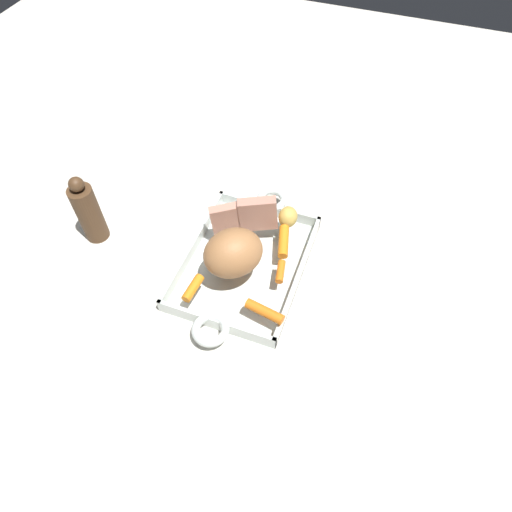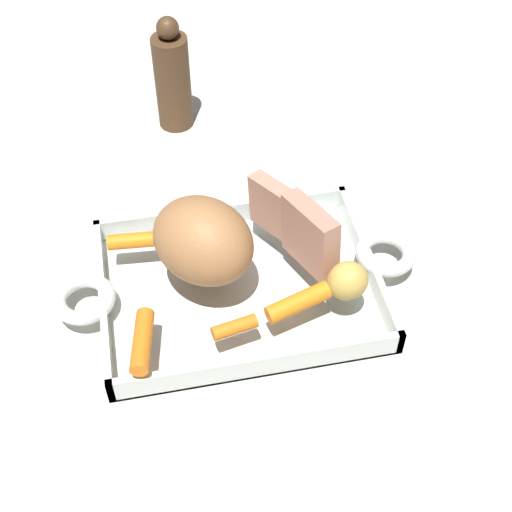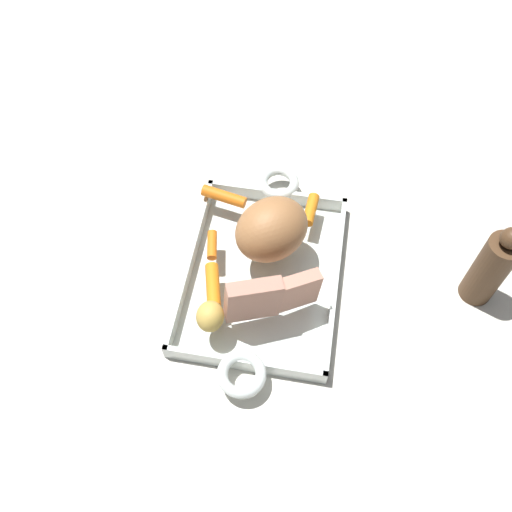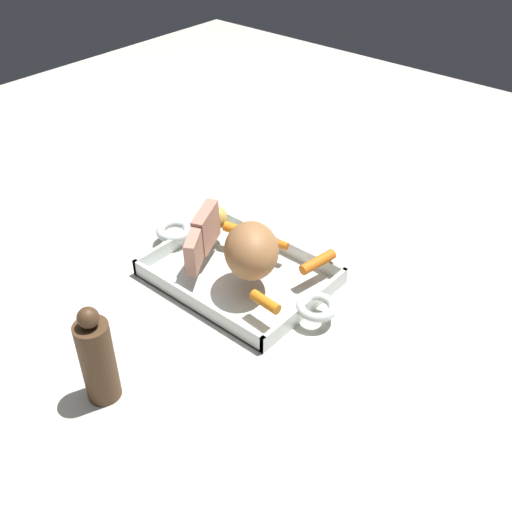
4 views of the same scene
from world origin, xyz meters
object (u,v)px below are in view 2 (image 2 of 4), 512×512
Objects in this scene: baby_carrot_southwest at (132,241)px; roasting_dish at (239,286)px; potato_golden_small at (348,281)px; pepper_mill at (173,79)px; baby_carrot_southeast at (142,341)px; pork_roast at (203,241)px; roast_slice_thick at (274,208)px; roast_slice_thin at (311,239)px; baby_carrot_long at (298,303)px; baby_carrot_northwest at (235,327)px.

roasting_dish is at bearing 151.49° from baby_carrot_southwest.
baby_carrot_southwest is at bearing -28.06° from potato_golden_small.
pepper_mill reaches higher than baby_carrot_southwest.
baby_carrot_southeast is at bearing 89.12° from baby_carrot_southwest.
pork_roast is 0.15m from potato_golden_small.
pepper_mill reaches higher than roast_slice_thick.
potato_golden_small is at bearing 118.12° from roast_slice_thin.
roast_slice_thin is at bearing 161.20° from baby_carrot_southwest.
baby_carrot_long reaches higher than baby_carrot_southwest.
baby_carrot_northwest is (0.02, 0.08, 0.03)m from roasting_dish.
pepper_mill reaches higher than roast_slice_thin.
baby_carrot_northwest is 0.85× the size of baby_carrot_southwest.
pork_roast is at bearing -23.99° from potato_golden_small.
baby_carrot_northwest is at bearing 13.22° from baby_carrot_long.
roasting_dish is 0.33m from pepper_mill.
baby_carrot_northwest is 0.40m from pepper_mill.
pork_roast reaches higher than baby_carrot_southeast.
potato_golden_small is at bearing 156.01° from pork_roast.
baby_carrot_southeast reaches higher than roasting_dish.
pork_roast is 0.10m from baby_carrot_northwest.
potato_golden_small reaches higher than baby_carrot_long.
potato_golden_small is (-0.05, 0.11, -0.01)m from roast_slice_thick.
baby_carrot_long is at bearing 89.53° from roast_slice_thick.
baby_carrot_southwest is (0.16, -0.00, -0.02)m from roast_slice_thick.
roast_slice_thin reaches higher than roast_slice_thick.
baby_carrot_long reaches higher than baby_carrot_southeast.
baby_carrot_northwest is at bearing 37.90° from roast_slice_thin.
baby_carrot_long reaches higher than baby_carrot_northwest.
roasting_dish is 5.33× the size of roast_slice_thin.
baby_carrot_southwest is (0.18, -0.06, -0.03)m from roast_slice_thin.
pork_roast is 0.12m from baby_carrot_long.
roast_slice_thick reaches higher than baby_carrot_long.
roast_slice_thin is (-0.11, 0.01, -0.01)m from pork_roast.
pork_roast reaches higher than roasting_dish.
pepper_mill is at bearing -84.67° from roasting_dish.
roasting_dish is 5.59× the size of baby_carrot_southeast.
pork_roast reaches higher than roast_slice_thick.
baby_carrot_southwest is 1.25× the size of potato_golden_small.
baby_carrot_southwest is 0.24m from potato_golden_small.
roasting_dish is at bearing -144.20° from baby_carrot_southeast.
roast_slice_thick reaches higher than roasting_dish.
roast_slice_thick is at bearing -90.47° from baby_carrot_long.
baby_carrot_southwest is (0.07, -0.05, -0.04)m from pork_roast.
baby_carrot_northwest is at bearing 123.00° from baby_carrot_southwest.
baby_carrot_southwest is at bearing -57.00° from baby_carrot_northwest.
baby_carrot_long is (0.03, 0.06, -0.03)m from roast_slice_thin.
baby_carrot_northwest reaches higher than roasting_dish.
baby_carrot_northwest is (0.07, 0.13, -0.02)m from roast_slice_thick.
baby_carrot_southeast is at bearing 35.80° from roasting_dish.
baby_carrot_southeast is 0.41m from pepper_mill.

